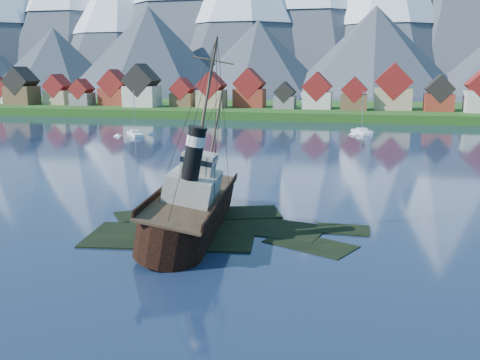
# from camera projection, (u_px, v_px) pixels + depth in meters

# --- Properties ---
(ground) EXTENTS (1400.00, 1400.00, 0.00)m
(ground) POSITION_uv_depth(u_px,v_px,m) (203.00, 234.00, 59.22)
(ground) COLOR #16233F
(ground) RESTS_ON ground
(shoal) EXTENTS (31.71, 21.24, 1.14)m
(shoal) POSITION_uv_depth(u_px,v_px,m) (223.00, 232.00, 60.94)
(shoal) COLOR black
(shoal) RESTS_ON ground
(shore_bank) EXTENTS (600.00, 80.00, 3.20)m
(shore_bank) POSITION_uv_depth(u_px,v_px,m) (325.00, 113.00, 221.14)
(shore_bank) COLOR #1E4A15
(shore_bank) RESTS_ON ground
(seawall) EXTENTS (600.00, 2.50, 2.00)m
(seawall) POSITION_uv_depth(u_px,v_px,m) (316.00, 122.00, 184.95)
(seawall) COLOR #3F3D38
(seawall) RESTS_ON ground
(town) EXTENTS (250.96, 16.69, 17.30)m
(town) POSITION_uv_depth(u_px,v_px,m) (237.00, 92.00, 209.86)
(town) COLOR maroon
(town) RESTS_ON ground
(tugboat_wreck) EXTENTS (6.62, 28.50, 22.59)m
(tugboat_wreck) POSITION_uv_depth(u_px,v_px,m) (192.00, 203.00, 60.98)
(tugboat_wreck) COLOR black
(tugboat_wreck) RESTS_ON ground
(sailboat_c) EXTENTS (8.05, 9.47, 12.89)m
(sailboat_c) POSITION_uv_depth(u_px,v_px,m) (135.00, 134.00, 146.89)
(sailboat_c) COLOR white
(sailboat_c) RESTS_ON ground
(sailboat_e) EXTENTS (6.25, 11.30, 12.77)m
(sailboat_e) POSITION_uv_depth(u_px,v_px,m) (362.00, 133.00, 151.16)
(sailboat_e) COLOR white
(sailboat_e) RESTS_ON ground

